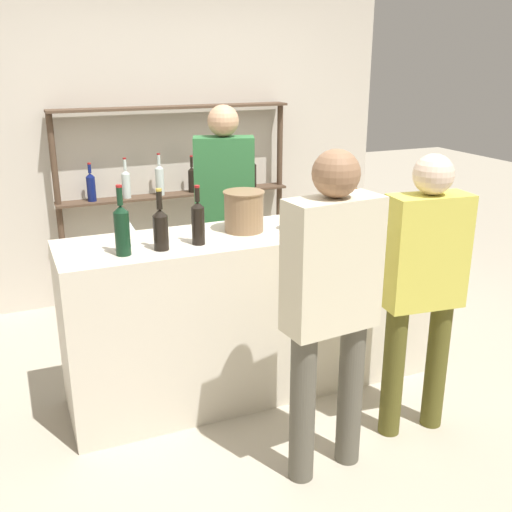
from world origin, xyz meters
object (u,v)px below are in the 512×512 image
object	(u,v)px
counter_bottle_2	(122,228)
customer_center	(331,295)
wine_glass	(129,227)
ice_bucket	(244,211)
counter_bottle_1	(198,222)
customer_right	(424,277)
server_behind_counter	(225,202)
counter_bottle_0	(351,202)
counter_bottle_3	(161,228)
cork_jar	(294,217)

from	to	relation	value
counter_bottle_2	customer_center	bearing A→B (deg)	-43.05
wine_glass	ice_bucket	size ratio (longest dim) A/B	0.65
counter_bottle_1	customer_right	xyz separation A→B (m)	(1.02, -0.67, -0.24)
counter_bottle_1	wine_glass	distance (m)	0.37
wine_glass	server_behind_counter	distance (m)	1.30
wine_glass	customer_right	size ratio (longest dim) A/B	0.10
counter_bottle_0	customer_right	distance (m)	0.76
customer_center	customer_right	bearing A→B (deg)	-85.25
server_behind_counter	ice_bucket	bearing A→B (deg)	6.80
counter_bottle_3	wine_glass	bearing A→B (deg)	147.21
server_behind_counter	customer_center	world-z (taller)	server_behind_counter
ice_bucket	cork_jar	size ratio (longest dim) A/B	1.51
wine_glass	counter_bottle_1	bearing A→B (deg)	-12.15
counter_bottle_2	wine_glass	size ratio (longest dim) A/B	2.35
wine_glass	customer_center	xyz separation A→B (m)	(0.76, -0.86, -0.19)
cork_jar	customer_center	distance (m)	0.86
counter_bottle_0	customer_center	xyz separation A→B (m)	(-0.61, -0.83, -0.21)
counter_bottle_2	wine_glass	distance (m)	0.12
counter_bottle_3	ice_bucket	bearing A→B (deg)	16.54
counter_bottle_3	customer_center	xyz separation A→B (m)	(0.61, -0.76, -0.20)
counter_bottle_1	counter_bottle_3	size ratio (longest dim) A/B	0.99
counter_bottle_1	customer_center	xyz separation A→B (m)	(0.39, -0.78, -0.20)
counter_bottle_1	server_behind_counter	size ratio (longest dim) A/B	0.19
customer_center	customer_right	distance (m)	0.63
counter_bottle_1	cork_jar	distance (m)	0.61
counter_bottle_2	ice_bucket	xyz separation A→B (m)	(0.75, 0.17, -0.02)
counter_bottle_3	customer_center	bearing A→B (deg)	-51.58
counter_bottle_2	customer_right	world-z (taller)	customer_right
counter_bottle_1	wine_glass	world-z (taller)	counter_bottle_1
counter_bottle_0	counter_bottle_1	bearing A→B (deg)	-177.20
counter_bottle_0	ice_bucket	xyz separation A→B (m)	(-0.67, 0.09, -0.01)
counter_bottle_1	cork_jar	xyz separation A→B (m)	(0.61, 0.04, -0.05)
counter_bottle_0	counter_bottle_3	size ratio (longest dim) A/B	1.00
ice_bucket	server_behind_counter	distance (m)	0.90
counter_bottle_3	server_behind_counter	xyz separation A→B (m)	(0.74, 1.03, -0.15)
wine_glass	cork_jar	xyz separation A→B (m)	(0.97, -0.04, -0.04)
counter_bottle_2	customer_right	bearing A→B (deg)	-24.20
ice_bucket	customer_center	size ratio (longest dim) A/B	0.15
customer_center	counter_bottle_3	bearing A→B (deg)	32.83
counter_bottle_0	counter_bottle_3	bearing A→B (deg)	-176.85
counter_bottle_0	wine_glass	distance (m)	1.36
ice_bucket	cork_jar	distance (m)	0.30
wine_glass	server_behind_counter	world-z (taller)	server_behind_counter
counter_bottle_1	counter_bottle_2	bearing A→B (deg)	-176.61
counter_bottle_2	customer_center	size ratio (longest dim) A/B	0.23
server_behind_counter	customer_right	xyz separation A→B (m)	(0.49, -1.68, -0.08)
wine_glass	counter_bottle_3	bearing A→B (deg)	-32.79
counter_bottle_3	server_behind_counter	world-z (taller)	server_behind_counter
counter_bottle_2	cork_jar	distance (m)	1.03
counter_bottle_0	wine_glass	world-z (taller)	counter_bottle_0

